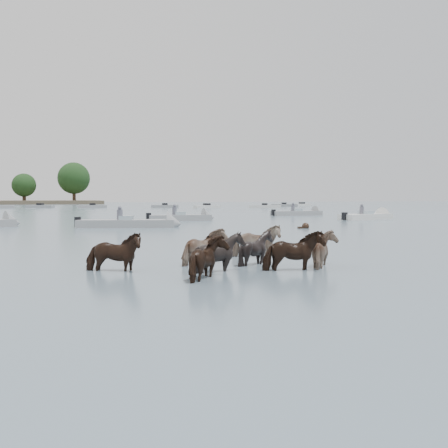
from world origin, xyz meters
name	(u,v)px	position (x,y,z in m)	size (l,w,h in m)	color
ground	(303,276)	(0.00, 0.00, 0.00)	(400.00, 400.00, 0.00)	#4E6270
pony_herd	(238,254)	(-0.92, 1.85, 0.37)	(6.92, 4.77, 1.28)	black
swimming_pony	(305,227)	(8.99, 16.34, 0.10)	(0.72, 0.44, 0.44)	black
motorboat_b	(140,224)	(-0.15, 20.84, 0.22)	(6.59, 3.27, 1.92)	gray
motorboat_c	(189,218)	(5.18, 28.66, 0.23)	(5.60, 1.60, 1.92)	gray
motorboat_d	(372,217)	(20.54, 25.73, 0.22)	(5.93, 3.09, 1.92)	silver
motorboat_e	(303,213)	(19.61, 36.16, 0.22)	(6.03, 1.90, 1.92)	gray
distant_flotilla	(76,207)	(-0.76, 78.70, 0.26)	(103.67, 26.48, 0.93)	gray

